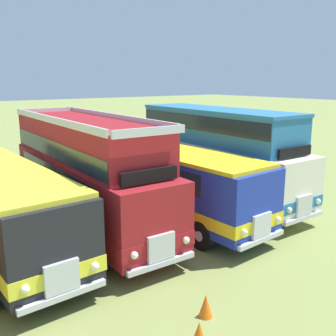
{
  "coord_description": "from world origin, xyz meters",
  "views": [
    {
      "loc": [
        -6.17,
        -13.19,
        5.84
      ],
      "look_at": [
        3.4,
        -0.27,
        2.14
      ],
      "focal_mm": 41.41,
      "sensor_mm": 36.0,
      "label": 1
    }
  ],
  "objects_px": {
    "bus_fourth_in_row": "(166,177)",
    "cone_mid_row": "(206,306)",
    "bus_second_in_row": "(0,203)",
    "bus_third_in_row": "(86,171)",
    "cone_near_end": "(199,333)",
    "bus_fifth_in_row": "(217,151)"
  },
  "relations": [
    {
      "from": "bus_fourth_in_row",
      "to": "cone_mid_row",
      "type": "relative_size",
      "value": 16.91
    },
    {
      "from": "bus_second_in_row",
      "to": "bus_fourth_in_row",
      "type": "relative_size",
      "value": 0.98
    },
    {
      "from": "bus_third_in_row",
      "to": "bus_second_in_row",
      "type": "bearing_deg",
      "value": -175.8
    },
    {
      "from": "bus_fourth_in_row",
      "to": "cone_near_end",
      "type": "distance_m",
      "value": 8.54
    },
    {
      "from": "bus_second_in_row",
      "to": "bus_third_in_row",
      "type": "bearing_deg",
      "value": 4.2
    },
    {
      "from": "bus_second_in_row",
      "to": "cone_mid_row",
      "type": "xyz_separation_m",
      "value": [
        3.03,
        -7.05,
        -1.45
      ]
    },
    {
      "from": "bus_fifth_in_row",
      "to": "cone_mid_row",
      "type": "xyz_separation_m",
      "value": [
        -6.83,
        -6.83,
        -2.17
      ]
    },
    {
      "from": "bus_second_in_row",
      "to": "bus_fifth_in_row",
      "type": "distance_m",
      "value": 9.89
    },
    {
      "from": "cone_near_end",
      "to": "bus_second_in_row",
      "type": "bearing_deg",
      "value": 105.92
    },
    {
      "from": "bus_third_in_row",
      "to": "cone_near_end",
      "type": "relative_size",
      "value": 18.44
    },
    {
      "from": "bus_second_in_row",
      "to": "bus_fourth_in_row",
      "type": "height_order",
      "value": "same"
    },
    {
      "from": "bus_third_in_row",
      "to": "cone_near_end",
      "type": "height_order",
      "value": "bus_third_in_row"
    },
    {
      "from": "bus_fifth_in_row",
      "to": "cone_near_end",
      "type": "xyz_separation_m",
      "value": [
        -7.65,
        -7.53,
        -2.18
      ]
    },
    {
      "from": "bus_second_in_row",
      "to": "bus_fourth_in_row",
      "type": "bearing_deg",
      "value": -4.85
    },
    {
      "from": "bus_third_in_row",
      "to": "bus_fifth_in_row",
      "type": "bearing_deg",
      "value": -4.04
    },
    {
      "from": "bus_third_in_row",
      "to": "bus_fourth_in_row",
      "type": "height_order",
      "value": "bus_third_in_row"
    },
    {
      "from": "cone_near_end",
      "to": "bus_fifth_in_row",
      "type": "bearing_deg",
      "value": 44.54
    },
    {
      "from": "bus_second_in_row",
      "to": "cone_mid_row",
      "type": "relative_size",
      "value": 16.62
    },
    {
      "from": "bus_third_in_row",
      "to": "bus_fourth_in_row",
      "type": "distance_m",
      "value": 3.43
    },
    {
      "from": "bus_second_in_row",
      "to": "bus_third_in_row",
      "type": "distance_m",
      "value": 3.35
    },
    {
      "from": "bus_second_in_row",
      "to": "bus_fifth_in_row",
      "type": "height_order",
      "value": "bus_fifth_in_row"
    },
    {
      "from": "cone_mid_row",
      "to": "bus_third_in_row",
      "type": "bearing_deg",
      "value": 87.98
    }
  ]
}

